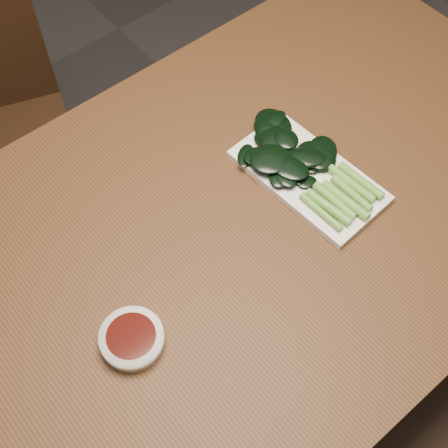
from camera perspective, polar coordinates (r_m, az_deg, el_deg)
ground at (r=1.74m, az=0.36°, el=-13.56°), size 6.00×6.00×0.00m
table at (r=1.11m, az=0.55°, el=-2.28°), size 1.40×0.80×0.75m
sauce_bowl at (r=0.96m, az=-8.41°, el=-10.37°), size 0.10×0.10×0.03m
serving_plate at (r=1.12m, az=7.72°, el=4.35°), size 0.16×0.28×0.01m
gai_lan at (r=1.12m, az=6.67°, el=6.04°), size 0.18×0.30×0.02m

